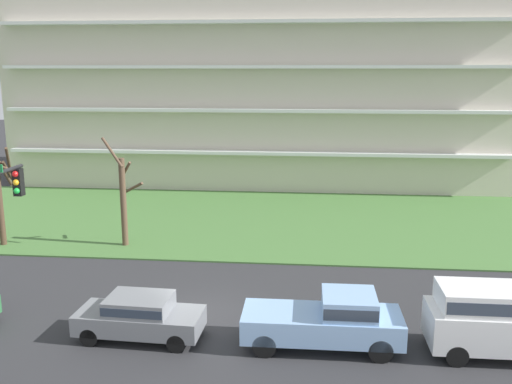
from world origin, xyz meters
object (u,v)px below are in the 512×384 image
(tree_far_left, at_px, (0,189))
(tree_left, at_px, (123,198))
(van_white_center_left, at_px, (509,316))
(sedan_gray_near_left, at_px, (140,315))
(pickup_blue_near_right, at_px, (329,319))

(tree_far_left, distance_m, tree_left, 6.50)
(tree_far_left, bearing_deg, van_white_center_left, -22.67)
(sedan_gray_near_left, distance_m, pickup_blue_near_right, 6.60)
(tree_far_left, distance_m, pickup_blue_near_right, 19.59)
(tree_left, bearing_deg, tree_far_left, -174.73)
(van_white_center_left, relative_size, pickup_blue_near_right, 0.96)
(pickup_blue_near_right, bearing_deg, tree_far_left, 150.36)
(tree_far_left, relative_size, pickup_blue_near_right, 1.03)
(tree_left, relative_size, sedan_gray_near_left, 1.32)
(sedan_gray_near_left, height_order, van_white_center_left, van_white_center_left)
(tree_left, xyz_separation_m, pickup_blue_near_right, (10.52, -10.14, -1.66))
(tree_left, bearing_deg, sedan_gray_near_left, -68.86)
(tree_left, relative_size, pickup_blue_near_right, 1.09)
(sedan_gray_near_left, bearing_deg, tree_left, 113.76)
(tree_left, bearing_deg, pickup_blue_near_right, -43.95)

